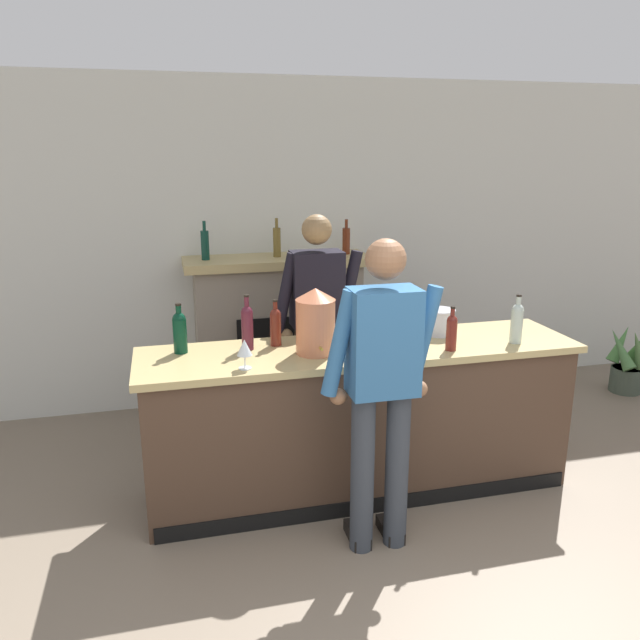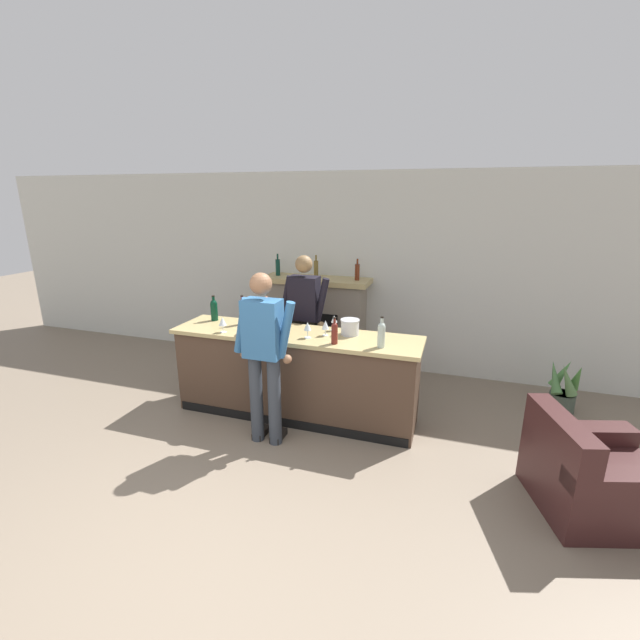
{
  "view_description": "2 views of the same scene",
  "coord_description": "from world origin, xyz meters",
  "px_view_note": "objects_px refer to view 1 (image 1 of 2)",
  "views": [
    {
      "loc": [
        -1.23,
        -1.36,
        2.18
      ],
      "look_at": [
        -0.24,
        2.56,
        1.06
      ],
      "focal_mm": 35.0,
      "sensor_mm": 36.0,
      "label": 1
    },
    {
      "loc": [
        1.57,
        -1.96,
        2.43
      ],
      "look_at": [
        0.16,
        2.33,
        1.11
      ],
      "focal_mm": 24.0,
      "sensor_mm": 36.0,
      "label": 2
    }
  ],
  "objects_px": {
    "wine_bottle_chardonnay_pale": "(452,331)",
    "ice_bucket_steel": "(439,322)",
    "fireplace_stone": "(278,332)",
    "wine_glass_mid_counter": "(412,324)",
    "copper_dispenser": "(315,321)",
    "wine_bottle_burgundy_dark": "(180,331)",
    "wine_glass_front_left": "(397,331)",
    "wine_glass_by_dispenser": "(244,348)",
    "wine_glass_front_right": "(406,315)",
    "person_customer": "(382,385)",
    "wine_bottle_merlot_tall": "(247,326)",
    "person_bartender": "(317,324)",
    "wine_bottle_riesling_slim": "(517,321)",
    "wine_bottle_port_short": "(276,325)",
    "potted_plant_corner": "(628,362)"
  },
  "relations": [
    {
      "from": "ice_bucket_steel",
      "to": "wine_glass_front_left",
      "type": "relative_size",
      "value": 1.18
    },
    {
      "from": "ice_bucket_steel",
      "to": "wine_glass_front_right",
      "type": "bearing_deg",
      "value": 156.08
    },
    {
      "from": "wine_bottle_chardonnay_pale",
      "to": "wine_glass_front_right",
      "type": "distance_m",
      "value": 0.44
    },
    {
      "from": "fireplace_stone",
      "to": "person_bartender",
      "type": "relative_size",
      "value": 0.94
    },
    {
      "from": "wine_bottle_chardonnay_pale",
      "to": "ice_bucket_steel",
      "type": "bearing_deg",
      "value": 77.27
    },
    {
      "from": "potted_plant_corner",
      "to": "wine_glass_front_right",
      "type": "bearing_deg",
      "value": -162.45
    },
    {
      "from": "fireplace_stone",
      "to": "wine_bottle_burgundy_dark",
      "type": "distance_m",
      "value": 1.64
    },
    {
      "from": "wine_glass_front_left",
      "to": "wine_glass_by_dispenser",
      "type": "height_order",
      "value": "wine_glass_front_left"
    },
    {
      "from": "person_bartender",
      "to": "wine_bottle_burgundy_dark",
      "type": "bearing_deg",
      "value": -153.51
    },
    {
      "from": "ice_bucket_steel",
      "to": "wine_glass_mid_counter",
      "type": "relative_size",
      "value": 1.21
    },
    {
      "from": "person_bartender",
      "to": "wine_glass_front_left",
      "type": "xyz_separation_m",
      "value": [
        0.32,
        -0.75,
        0.14
      ]
    },
    {
      "from": "wine_glass_front_right",
      "to": "fireplace_stone",
      "type": "bearing_deg",
      "value": 116.61
    },
    {
      "from": "copper_dispenser",
      "to": "wine_bottle_burgundy_dark",
      "type": "distance_m",
      "value": 0.82
    },
    {
      "from": "wine_bottle_burgundy_dark",
      "to": "wine_bottle_chardonnay_pale",
      "type": "bearing_deg",
      "value": -12.55
    },
    {
      "from": "wine_bottle_riesling_slim",
      "to": "wine_glass_by_dispenser",
      "type": "xyz_separation_m",
      "value": [
        -1.73,
        -0.06,
        -0.02
      ]
    },
    {
      "from": "potted_plant_corner",
      "to": "wine_glass_mid_counter",
      "type": "bearing_deg",
      "value": -158.61
    },
    {
      "from": "wine_bottle_riesling_slim",
      "to": "wine_glass_by_dispenser",
      "type": "height_order",
      "value": "wine_bottle_riesling_slim"
    },
    {
      "from": "person_customer",
      "to": "wine_glass_front_right",
      "type": "distance_m",
      "value": 0.97
    },
    {
      "from": "ice_bucket_steel",
      "to": "wine_bottle_chardonnay_pale",
      "type": "relative_size",
      "value": 0.74
    },
    {
      "from": "copper_dispenser",
      "to": "wine_bottle_riesling_slim",
      "type": "xyz_separation_m",
      "value": [
        1.28,
        -0.11,
        -0.06
      ]
    },
    {
      "from": "wine_bottle_chardonnay_pale",
      "to": "wine_glass_mid_counter",
      "type": "bearing_deg",
      "value": 126.94
    },
    {
      "from": "wine_bottle_burgundy_dark",
      "to": "fireplace_stone",
      "type": "bearing_deg",
      "value": 57.85
    },
    {
      "from": "ice_bucket_steel",
      "to": "wine_glass_by_dispenser",
      "type": "distance_m",
      "value": 1.39
    },
    {
      "from": "person_customer",
      "to": "wine_bottle_merlot_tall",
      "type": "distance_m",
      "value": 0.97
    },
    {
      "from": "potted_plant_corner",
      "to": "person_bartender",
      "type": "relative_size",
      "value": 0.36
    },
    {
      "from": "ice_bucket_steel",
      "to": "wine_glass_front_right",
      "type": "distance_m",
      "value": 0.23
    },
    {
      "from": "potted_plant_corner",
      "to": "wine_glass_front_left",
      "type": "height_order",
      "value": "wine_glass_front_left"
    },
    {
      "from": "wine_bottle_port_short",
      "to": "wine_bottle_riesling_slim",
      "type": "bearing_deg",
      "value": -12.15
    },
    {
      "from": "wine_glass_front_left",
      "to": "wine_bottle_merlot_tall",
      "type": "bearing_deg",
      "value": 165.28
    },
    {
      "from": "person_bartender",
      "to": "wine_glass_mid_counter",
      "type": "height_order",
      "value": "person_bartender"
    },
    {
      "from": "person_bartender",
      "to": "wine_bottle_merlot_tall",
      "type": "bearing_deg",
      "value": -137.43
    },
    {
      "from": "person_customer",
      "to": "wine_bottle_port_short",
      "type": "distance_m",
      "value": 0.9
    },
    {
      "from": "wine_glass_front_left",
      "to": "wine_glass_front_right",
      "type": "distance_m",
      "value": 0.39
    },
    {
      "from": "person_bartender",
      "to": "wine_bottle_chardonnay_pale",
      "type": "relative_size",
      "value": 6.31
    },
    {
      "from": "fireplace_stone",
      "to": "wine_glass_mid_counter",
      "type": "relative_size",
      "value": 9.67
    },
    {
      "from": "wine_bottle_burgundy_dark",
      "to": "person_customer",
      "type": "bearing_deg",
      "value": -37.26
    },
    {
      "from": "fireplace_stone",
      "to": "wine_glass_front_right",
      "type": "xyz_separation_m",
      "value": [
        0.64,
        -1.27,
        0.44
      ]
    },
    {
      "from": "wine_bottle_merlot_tall",
      "to": "wine_bottle_port_short",
      "type": "xyz_separation_m",
      "value": [
        0.18,
        0.04,
        -0.02
      ]
    },
    {
      "from": "wine_bottle_merlot_tall",
      "to": "wine_glass_front_left",
      "type": "distance_m",
      "value": 0.91
    },
    {
      "from": "ice_bucket_steel",
      "to": "wine_bottle_riesling_slim",
      "type": "bearing_deg",
      "value": -36.67
    },
    {
      "from": "wine_bottle_riesling_slim",
      "to": "wine_glass_front_left",
      "type": "height_order",
      "value": "wine_bottle_riesling_slim"
    },
    {
      "from": "copper_dispenser",
      "to": "wine_glass_front_right",
      "type": "relative_size",
      "value": 2.32
    },
    {
      "from": "wine_glass_mid_counter",
      "to": "wine_glass_by_dispenser",
      "type": "height_order",
      "value": "wine_glass_by_dispenser"
    },
    {
      "from": "wine_bottle_chardonnay_pale",
      "to": "wine_bottle_burgundy_dark",
      "type": "relative_size",
      "value": 0.9
    },
    {
      "from": "potted_plant_corner",
      "to": "ice_bucket_steel",
      "type": "relative_size",
      "value": 3.1
    },
    {
      "from": "wine_glass_front_left",
      "to": "wine_glass_by_dispenser",
      "type": "xyz_separation_m",
      "value": [
        -0.95,
        -0.11,
        -0.0
      ]
    },
    {
      "from": "person_bartender",
      "to": "wine_bottle_burgundy_dark",
      "type": "xyz_separation_m",
      "value": [
        -0.97,
        -0.48,
        0.16
      ]
    },
    {
      "from": "fireplace_stone",
      "to": "wine_glass_mid_counter",
      "type": "height_order",
      "value": "fireplace_stone"
    },
    {
      "from": "wine_bottle_port_short",
      "to": "wine_glass_by_dispenser",
      "type": "distance_m",
      "value": 0.46
    },
    {
      "from": "person_bartender",
      "to": "wine_glass_front_left",
      "type": "height_order",
      "value": "person_bartender"
    }
  ]
}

